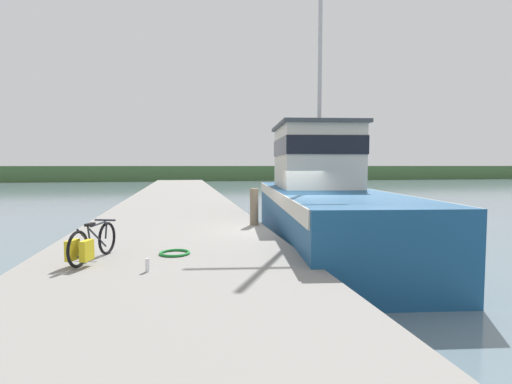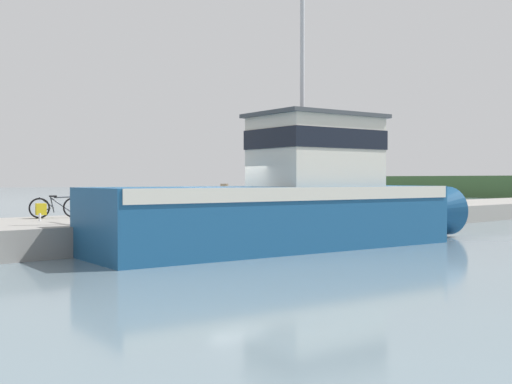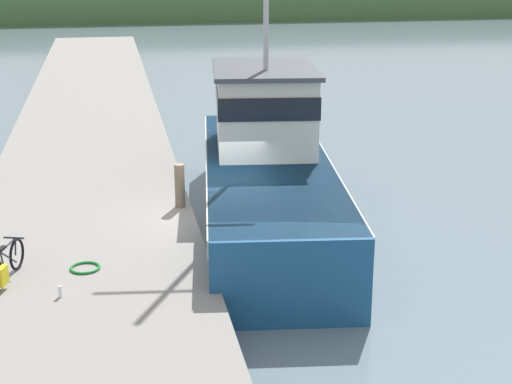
{
  "view_description": "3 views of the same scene",
  "coord_description": "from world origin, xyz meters",
  "px_view_note": "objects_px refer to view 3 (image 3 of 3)",
  "views": [
    {
      "loc": [
        -3.12,
        -11.3,
        2.67
      ],
      "look_at": [
        -0.88,
        0.76,
        1.85
      ],
      "focal_mm": 28.0,
      "sensor_mm": 36.0,
      "label": 1
    },
    {
      "loc": [
        15.23,
        -12.47,
        2.08
      ],
      "look_at": [
        0.38,
        0.97,
        1.7
      ],
      "focal_mm": 45.0,
      "sensor_mm": 36.0,
      "label": 2
    },
    {
      "loc": [
        -2.58,
        -18.48,
        7.35
      ],
      "look_at": [
        0.91,
        0.01,
        1.35
      ],
      "focal_mm": 55.0,
      "sensor_mm": 36.0,
      "label": 3
    }
  ],
  "objects_px": {
    "fishing_boat_main": "(266,166)",
    "mooring_post": "(180,186)",
    "bicycle_touring": "(3,267)",
    "water_bottle_on_curb": "(60,292)"
  },
  "relations": [
    {
      "from": "bicycle_touring",
      "to": "fishing_boat_main",
      "type": "bearing_deg",
      "value": 55.51
    },
    {
      "from": "bicycle_touring",
      "to": "water_bottle_on_curb",
      "type": "bearing_deg",
      "value": -20.55
    },
    {
      "from": "fishing_boat_main",
      "to": "bicycle_touring",
      "type": "distance_m",
      "value": 8.12
    },
    {
      "from": "fishing_boat_main",
      "to": "mooring_post",
      "type": "height_order",
      "value": "fishing_boat_main"
    },
    {
      "from": "mooring_post",
      "to": "fishing_boat_main",
      "type": "bearing_deg",
      "value": 20.0
    },
    {
      "from": "bicycle_touring",
      "to": "mooring_post",
      "type": "bearing_deg",
      "value": 63.66
    },
    {
      "from": "fishing_boat_main",
      "to": "bicycle_touring",
      "type": "bearing_deg",
      "value": -134.88
    },
    {
      "from": "bicycle_touring",
      "to": "water_bottle_on_curb",
      "type": "height_order",
      "value": "bicycle_touring"
    },
    {
      "from": "fishing_boat_main",
      "to": "bicycle_touring",
      "type": "height_order",
      "value": "fishing_boat_main"
    },
    {
      "from": "fishing_boat_main",
      "to": "bicycle_touring",
      "type": "xyz_separation_m",
      "value": [
        -6.38,
        -5.0,
        -0.36
      ]
    }
  ]
}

